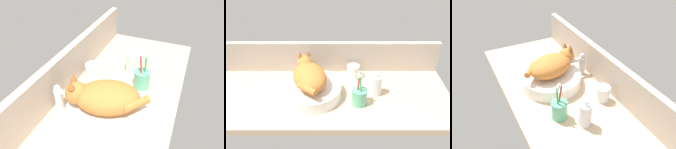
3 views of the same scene
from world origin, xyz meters
The scene contains 8 objects.
ground_plane centered at (0.00, 0.00, -2.00)cm, with size 131.73×54.26×4.00cm, color #D1B28E.
backsplash_panel centered at (0.00, 25.33, 9.46)cm, with size 131.73×3.60×18.92cm, color #AD9E8E.
sink_basin centered at (-10.36, -1.36, 3.38)cm, with size 32.99×32.99×6.76cm, color white.
cat centered at (-10.86, -0.09, 12.52)cm, with size 23.98×31.58×14.00cm.
faucet centered at (-12.73, 18.51, 7.30)cm, with size 4.08×11.86×13.60cm.
soap_dispenser centered at (24.82, 0.15, 5.81)cm, with size 5.84×5.84×14.68cm.
toothbrush_cup centered at (15.30, -8.39, 4.77)cm, with size 7.66×7.66×18.67cm.
water_glass centered at (13.43, 16.95, 3.53)cm, with size 7.31×7.31×8.00cm.
Camera 2 is at (4.31, -108.95, 83.98)cm, focal length 40.00 mm.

